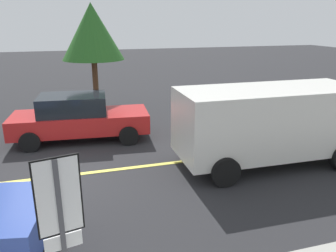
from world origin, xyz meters
TOP-DOWN VIEW (x-y plane):
  - ground_plane at (0.00, 0.00)m, footprint 80.00×80.00m
  - lane_marking_centre at (3.00, 0.00)m, footprint 28.00×0.16m
  - speed_limit_sign at (0.32, -4.89)m, footprint 0.53×0.13m
  - white_van at (5.86, -0.72)m, footprint 5.23×2.33m
  - car_red_approaching at (0.72, 2.84)m, footprint 4.69×2.26m
  - tree_left_verge at (1.57, 5.86)m, footprint 2.54×2.54m

SIDE VIEW (x-z plane):
  - ground_plane at x=0.00m, z-range 0.00..0.00m
  - lane_marking_centre at x=3.00m, z-range 0.00..0.01m
  - car_red_approaching at x=0.72m, z-range 0.01..1.59m
  - white_van at x=5.86m, z-range 0.17..2.37m
  - speed_limit_sign at x=0.32m, z-range 0.50..3.02m
  - tree_left_verge at x=1.57m, z-range 1.18..5.84m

